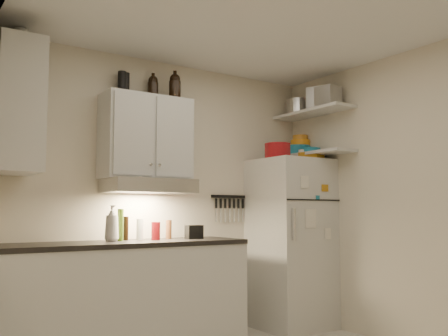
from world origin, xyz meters
TOP-DOWN VIEW (x-y plane):
  - ceiling at (0.00, 0.00)m, footprint 3.20×3.00m
  - back_wall at (0.00, 1.51)m, footprint 3.20×0.02m
  - left_wall at (-1.61, 0.00)m, footprint 0.02×3.00m
  - right_wall at (1.61, 0.00)m, footprint 0.02×3.00m
  - base_cabinet at (-0.55, 1.20)m, footprint 2.10×0.60m
  - countertop at (-0.55, 1.20)m, footprint 2.10×0.62m
  - upper_cabinet at (-0.30, 1.33)m, footprint 0.80×0.33m
  - side_cabinet at (-1.44, 1.20)m, footprint 0.33×0.55m
  - range_hood at (-0.30, 1.27)m, footprint 0.76×0.46m
  - fridge at (1.25, 1.16)m, footprint 0.70×0.68m
  - shelf_hi at (1.45, 1.02)m, footprint 0.30×0.95m
  - shelf_lo at (1.45, 1.02)m, footprint 0.30×0.95m
  - knife_strip at (0.70, 1.49)m, footprint 0.42×0.02m
  - dutch_oven at (1.04, 1.11)m, footprint 0.27×0.27m
  - book_stack at (1.39, 0.99)m, footprint 0.23×0.26m
  - spice_jar at (1.33, 1.07)m, footprint 0.07×0.07m
  - stock_pot at (1.51, 1.31)m, footprint 0.28×0.28m
  - tin_a at (1.46, 0.93)m, footprint 0.28×0.27m
  - tin_b at (1.43, 0.78)m, footprint 0.23×0.23m
  - bowl_teal at (1.49, 1.31)m, footprint 0.27×0.27m
  - bowl_orange at (1.54, 1.31)m, footprint 0.22×0.22m
  - bowl_yellow at (1.54, 1.31)m, footprint 0.17×0.17m
  - plates at (1.44, 1.06)m, footprint 0.25×0.25m
  - growler_a at (-0.20, 1.41)m, footprint 0.13×0.13m
  - growler_b at (-0.02, 1.32)m, footprint 0.15×0.15m
  - thermos_a at (-0.47, 1.41)m, footprint 0.07×0.07m
  - thermos_b at (-0.51, 1.41)m, footprint 0.10×0.10m
  - side_jar at (-1.40, 1.30)m, footprint 0.13×0.13m
  - soap_bottle at (-0.64, 1.24)m, footprint 0.13×0.14m
  - pepper_mill at (-0.06, 1.35)m, footprint 0.06×0.06m
  - oil_bottle at (-0.56, 1.26)m, footprint 0.06×0.06m
  - vinegar_bottle at (-0.48, 1.34)m, footprint 0.05×0.05m
  - clear_bottle at (-0.35, 1.33)m, footprint 0.07×0.07m
  - red_jar at (-0.24, 1.24)m, footprint 0.09×0.09m
  - caddy at (0.13, 1.21)m, footprint 0.15×0.11m

SIDE VIEW (x-z plane):
  - base_cabinet at x=-0.55m, z-range 0.00..0.88m
  - fridge at x=1.25m, z-range 0.00..1.70m
  - countertop at x=-0.55m, z-range 0.88..0.92m
  - caddy at x=0.13m, z-range 0.92..1.04m
  - red_jar at x=-0.24m, z-range 0.92..1.08m
  - pepper_mill at x=-0.06m, z-range 0.92..1.09m
  - clear_bottle at x=-0.35m, z-range 0.92..1.10m
  - vinegar_bottle at x=-0.48m, z-range 0.92..1.12m
  - oil_bottle at x=-0.56m, z-range 0.92..1.19m
  - soap_bottle at x=-0.64m, z-range 0.92..1.25m
  - back_wall at x=0.00m, z-range 0.00..2.60m
  - left_wall at x=-1.61m, z-range 0.00..2.60m
  - right_wall at x=1.61m, z-range 0.00..2.60m
  - knife_strip at x=0.70m, z-range 1.31..1.33m
  - range_hood at x=-0.30m, z-range 1.33..1.45m
  - book_stack at x=1.39m, z-range 1.70..1.77m
  - spice_jar at x=1.33m, z-range 1.70..1.80m
  - shelf_lo at x=1.45m, z-range 1.75..1.77m
  - dutch_oven at x=1.04m, z-range 1.70..1.85m
  - plates at x=1.44m, z-range 1.77..1.83m
  - upper_cabinet at x=-0.30m, z-range 1.45..2.20m
  - bowl_teal at x=1.49m, z-range 1.77..1.88m
  - bowl_orange at x=1.54m, z-range 1.88..1.95m
  - side_cabinet at x=-1.44m, z-range 1.45..2.45m
  - bowl_yellow at x=1.54m, z-range 1.95..2.00m
  - shelf_hi at x=1.45m, z-range 2.19..2.22m
  - thermos_a at x=-0.47m, z-range 2.20..2.41m
  - stock_pot at x=1.51m, z-range 2.21..2.40m
  - thermos_b at x=-0.51m, z-range 2.20..2.42m
  - tin_b at x=1.43m, z-range 2.21..2.42m
  - growler_a at x=-0.20m, z-range 2.20..2.43m
  - tin_a at x=1.46m, z-range 2.21..2.44m
  - growler_b at x=-0.02m, z-range 2.20..2.46m
  - side_jar at x=-1.40m, z-range 2.45..2.59m
  - ceiling at x=0.00m, z-range 2.60..2.62m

